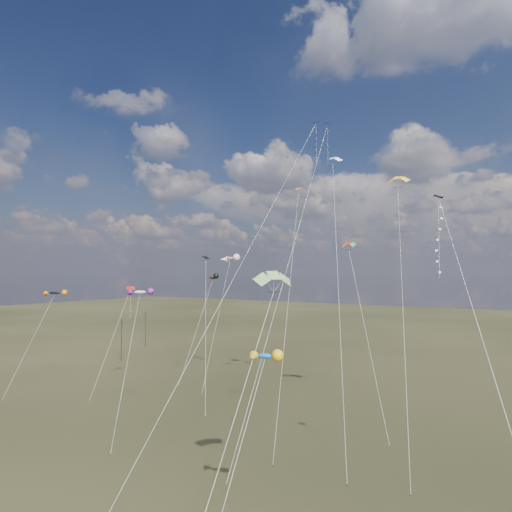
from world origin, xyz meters
The scene contains 18 objects.
ground centered at (0.00, 0.00, 0.00)m, with size 400.00×400.00×0.00m, color black.
utility_pole_near centered at (-38.00, 30.00, 4.09)m, with size 1.40×0.20×8.00m.
utility_pole_far centered at (-46.00, 44.00, 4.09)m, with size 1.40×0.20×8.00m.
diamond_black_high centered at (7.57, 21.72, 31.25)m, with size 2.09×24.83×36.38m.
diamond_navy_tall centered at (7.01, 18.06, 30.47)m, with size 2.22×31.45×35.70m.
diamond_black_mid centered at (-10.65, 21.31, 14.62)m, with size 10.24×12.78×19.43m.
diamond_red_low centered at (-22.10, 17.32, 11.94)m, with size 2.86×9.60×14.81m.
diamond_navy_right centered at (24.63, 3.68, 18.65)m, with size 8.76×16.62×22.62m.
diamond_orange_center centered at (3.91, 20.66, 20.13)m, with size 9.71×23.89×29.15m.
parafoil_yellow centered at (16.63, 22.22, 27.72)m, with size 6.46×17.60×28.48m.
parafoil_blue_white centered at (7.39, 25.30, 31.79)m, with size 11.08×21.67×32.60m.
parafoil_striped centered at (14.35, -2.46, 16.71)m, with size 3.74×15.69×17.46m.
parafoil_tricolor centered at (9.60, 25.11, 20.49)m, with size 9.15×11.62×21.17m.
novelty_black_orange centered at (-33.51, 12.65, 13.71)m, with size 5.41×11.38×14.19m.
novelty_orange_black centered at (-16.34, 30.44, 16.13)m, with size 2.78×10.95×16.76m.
novelty_white_purple centered at (-9.62, 7.61, 14.56)m, with size 7.37×10.40×15.08m.
novelty_redwhite_stripe centered at (-12.78, 30.29, 19.15)m, with size 5.18×12.41×19.87m.
novelty_blue_yellow centered at (14.88, -4.57, 11.37)m, with size 2.11×8.75×11.89m.
Camera 1 is at (30.54, -30.53, 17.00)m, focal length 32.00 mm.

